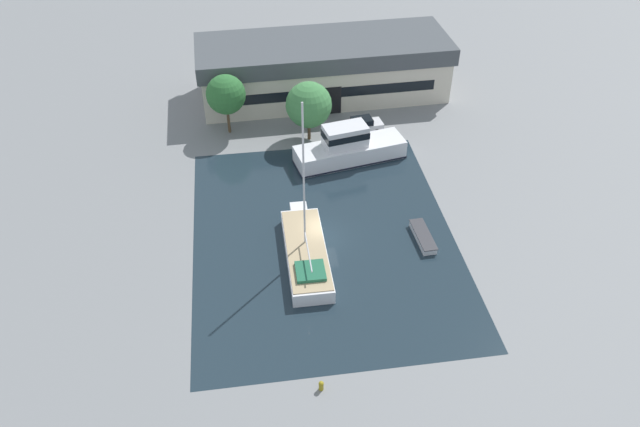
% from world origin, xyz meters
% --- Properties ---
extents(ground_plane, '(440.00, 440.00, 0.00)m').
position_xyz_m(ground_plane, '(0.00, 0.00, 0.00)').
color(ground_plane, gray).
extents(water_canal, '(23.06, 29.52, 0.01)m').
position_xyz_m(water_canal, '(0.00, 0.00, 0.00)').
color(water_canal, '#1E2D38').
rests_on(water_canal, ground).
extents(warehouse_building, '(29.96, 11.06, 6.80)m').
position_xyz_m(warehouse_building, '(3.91, 26.57, 3.44)').
color(warehouse_building, beige).
rests_on(warehouse_building, ground).
extents(quay_tree_near_building, '(4.92, 4.92, 6.67)m').
position_xyz_m(quay_tree_near_building, '(0.86, 16.55, 4.20)').
color(quay_tree_near_building, brown).
rests_on(quay_tree_near_building, ground).
extents(quay_tree_by_water, '(4.28, 4.28, 6.81)m').
position_xyz_m(quay_tree_by_water, '(-7.75, 19.21, 4.66)').
color(quay_tree_by_water, brown).
rests_on(quay_tree_by_water, ground).
extents(parked_car, '(4.50, 2.39, 1.65)m').
position_xyz_m(parked_car, '(6.97, 17.24, 0.83)').
color(parked_car, silver).
rests_on(parked_car, ground).
extents(sailboat_moored, '(3.46, 11.94, 14.77)m').
position_xyz_m(sailboat_moored, '(-1.88, -2.47, 0.75)').
color(sailboat_moored, white).
rests_on(sailboat_moored, water_canal).
extents(motor_cruiser, '(12.02, 5.54, 4.16)m').
position_xyz_m(motor_cruiser, '(4.37, 11.82, 1.51)').
color(motor_cruiser, white).
rests_on(motor_cruiser, water_canal).
extents(small_dinghy, '(1.49, 4.42, 0.66)m').
position_xyz_m(small_dinghy, '(8.70, -1.53, 0.34)').
color(small_dinghy, silver).
rests_on(small_dinghy, water_canal).
extents(mooring_bollard, '(0.37, 0.37, 0.81)m').
position_xyz_m(mooring_bollard, '(-2.51, -15.78, 0.43)').
color(mooring_bollard, olive).
rests_on(mooring_bollard, ground).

